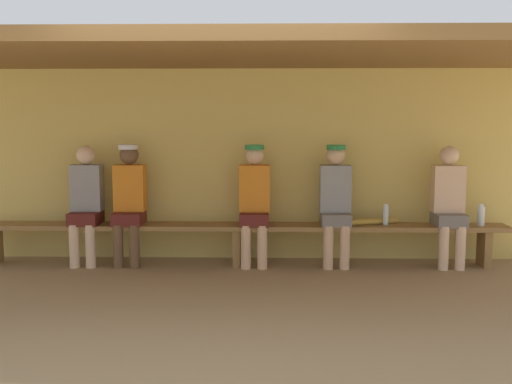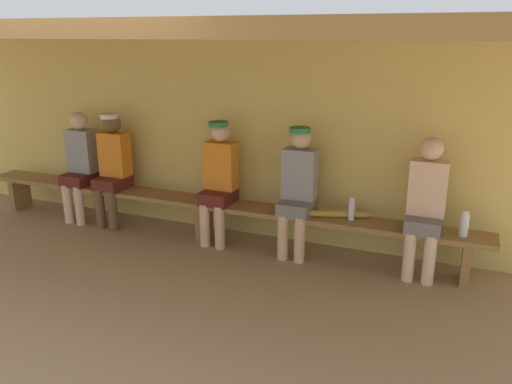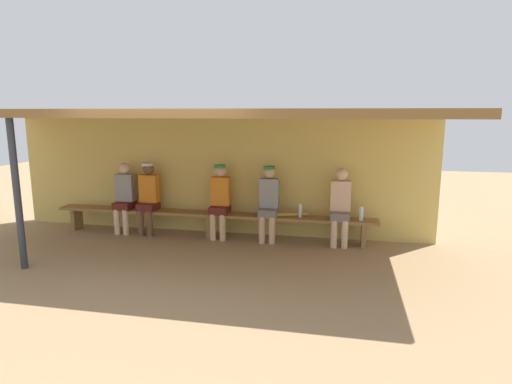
% 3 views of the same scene
% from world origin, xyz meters
% --- Properties ---
extents(ground_plane, '(24.00, 24.00, 0.00)m').
position_xyz_m(ground_plane, '(0.00, 0.00, 0.00)').
color(ground_plane, '#9E7F59').
extents(back_wall, '(8.00, 0.20, 2.20)m').
position_xyz_m(back_wall, '(0.00, 2.00, 1.10)').
color(back_wall, '#D8BC60').
rests_on(back_wall, ground).
extents(dugout_roof, '(8.00, 2.80, 0.12)m').
position_xyz_m(dugout_roof, '(0.00, 0.70, 2.26)').
color(dugout_roof, brown).
rests_on(dugout_roof, back_wall).
extents(bench, '(6.00, 0.36, 0.46)m').
position_xyz_m(bench, '(0.00, 1.55, 0.39)').
color(bench, olive).
rests_on(bench, ground).
extents(player_rightmost, '(0.34, 0.42, 1.34)m').
position_xyz_m(player_rightmost, '(0.20, 1.55, 0.75)').
color(player_rightmost, '#591E19').
rests_on(player_rightmost, ground).
extents(player_leftmost, '(0.34, 0.42, 1.34)m').
position_xyz_m(player_leftmost, '(-1.69, 1.55, 0.73)').
color(player_leftmost, '#591E19').
rests_on(player_leftmost, ground).
extents(player_near_post, '(0.34, 0.42, 1.34)m').
position_xyz_m(player_near_post, '(-1.21, 1.55, 0.75)').
color(player_near_post, '#591E19').
rests_on(player_near_post, ground).
extents(player_in_white, '(0.34, 0.42, 1.34)m').
position_xyz_m(player_in_white, '(2.34, 1.55, 0.73)').
color(player_in_white, slate).
rests_on(player_in_white, ground).
extents(player_middle, '(0.34, 0.42, 1.34)m').
position_xyz_m(player_middle, '(1.09, 1.55, 0.75)').
color(player_middle, slate).
rests_on(player_middle, ground).
extents(water_bottle_clear, '(0.06, 0.06, 0.23)m').
position_xyz_m(water_bottle_clear, '(1.65, 1.56, 0.57)').
color(water_bottle_clear, silver).
rests_on(water_bottle_clear, bench).
extents(water_bottle_blue, '(0.08, 0.08, 0.24)m').
position_xyz_m(water_bottle_blue, '(2.69, 1.53, 0.57)').
color(water_bottle_blue, silver).
rests_on(water_bottle_blue, bench).
extents(baseball_bat, '(0.74, 0.29, 0.07)m').
position_xyz_m(baseball_bat, '(1.44, 1.55, 0.49)').
color(baseball_bat, '#B28C33').
rests_on(baseball_bat, bench).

